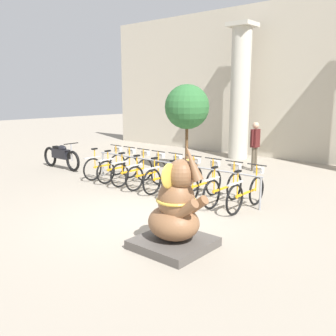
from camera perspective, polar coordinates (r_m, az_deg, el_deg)
name	(u,v)px	position (r m, az deg, el deg)	size (l,w,h in m)	color
ground_plane	(149,217)	(7.97, -2.96, -7.42)	(60.00, 60.00, 0.00)	gray
building_facade	(309,81)	(15.00, 20.73, 12.31)	(20.00, 0.20, 6.00)	#BCB29E
column_left	(240,91)	(15.06, 10.93, 11.38)	(0.95, 0.95, 5.16)	#BCB7A8
bike_rack	(168,167)	(9.94, 0.02, 0.18)	(5.48, 0.05, 0.77)	gray
bicycle_0	(106,165)	(11.64, -9.41, 0.50)	(0.48, 1.66, 0.97)	black
bicycle_1	(119,167)	(11.18, -7.42, 0.11)	(0.48, 1.66, 0.97)	black
bicycle_2	(133,170)	(10.73, -5.30, -0.31)	(0.48, 1.66, 0.97)	black
bicycle_3	(148,173)	(10.29, -3.04, -0.78)	(0.48, 1.66, 0.97)	black
bicycle_4	(165,176)	(9.91, -0.39, -1.25)	(0.48, 1.66, 0.97)	black
bicycle_5	(184,179)	(9.54, 2.42, -1.76)	(0.48, 1.66, 0.97)	black
bicycle_6	(203,183)	(9.17, 5.37, -2.33)	(0.48, 1.66, 0.97)	black
bicycle_7	(224,187)	(8.84, 8.56, -2.93)	(0.48, 1.66, 0.97)	black
bicycle_8	(247,192)	(8.52, 11.93, -3.60)	(0.48, 1.66, 0.97)	black
elephant_statue	(176,213)	(6.23, 1.19, -6.94)	(1.17, 1.17, 1.80)	#4C4742
motorcycle	(61,156)	(13.32, -15.98, 1.83)	(2.04, 0.55, 0.94)	black
person_pedestrian	(255,142)	(12.78, 13.13, 3.90)	(0.22, 0.47, 1.63)	brown
potted_tree	(187,111)	(12.26, 2.91, 8.61)	(1.45, 1.45, 2.85)	brown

